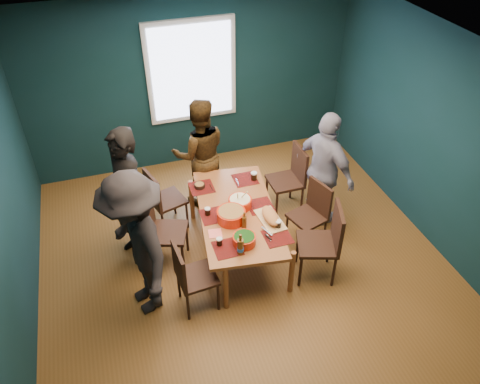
% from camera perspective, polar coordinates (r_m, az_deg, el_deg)
% --- Properties ---
extents(room, '(5.01, 5.01, 2.71)m').
position_cam_1_polar(room, '(5.40, -0.48, 3.87)').
color(room, brown).
rests_on(room, ground).
extents(dining_table, '(1.14, 1.92, 0.69)m').
position_cam_1_polar(dining_table, '(5.78, -0.35, -2.79)').
color(dining_table, brown).
rests_on(dining_table, floor).
extents(chair_left_far, '(0.53, 0.53, 0.94)m').
position_cam_1_polar(chair_left_far, '(6.27, -9.64, -0.58)').
color(chair_left_far, black).
rests_on(chair_left_far, floor).
extents(chair_left_mid, '(0.58, 0.58, 1.00)m').
position_cam_1_polar(chair_left_mid, '(5.76, -9.84, -4.17)').
color(chair_left_mid, black).
rests_on(chair_left_mid, floor).
extents(chair_left_near, '(0.45, 0.45, 0.92)m').
position_cam_1_polar(chair_left_near, '(5.23, -6.24, -9.84)').
color(chair_left_near, black).
rests_on(chair_left_near, floor).
extents(chair_right_far, '(0.45, 0.45, 0.99)m').
position_cam_1_polar(chair_right_far, '(6.57, 6.32, 2.12)').
color(chair_right_far, black).
rests_on(chair_right_far, floor).
extents(chair_right_mid, '(0.51, 0.51, 0.91)m').
position_cam_1_polar(chair_right_mid, '(6.08, 8.85, -2.13)').
color(chair_right_mid, black).
rests_on(chair_right_mid, floor).
extents(chair_right_near, '(0.59, 0.59, 1.03)m').
position_cam_1_polar(chair_right_near, '(5.60, 10.49, -5.54)').
color(chair_right_near, black).
rests_on(chair_right_near, floor).
extents(person_far_left, '(0.66, 0.79, 1.84)m').
position_cam_1_polar(person_far_left, '(5.71, -13.46, -0.74)').
color(person_far_left, black).
rests_on(person_far_left, floor).
extents(person_back, '(0.84, 0.68, 1.63)m').
position_cam_1_polar(person_back, '(6.56, -4.90, 4.69)').
color(person_back, black).
rests_on(person_back, floor).
extents(person_right, '(0.72, 1.06, 1.67)m').
position_cam_1_polar(person_right, '(6.26, 10.28, 2.57)').
color(person_right, white).
rests_on(person_right, floor).
extents(person_near_left, '(0.93, 1.30, 1.82)m').
position_cam_1_polar(person_near_left, '(5.08, -12.48, -6.48)').
color(person_near_left, black).
rests_on(person_near_left, floor).
extents(bowl_salad, '(0.34, 0.34, 0.14)m').
position_cam_1_polar(bowl_salad, '(5.56, -1.09, -2.83)').
color(bowl_salad, red).
rests_on(bowl_salad, dining_table).
extents(bowl_dumpling, '(0.29, 0.29, 0.27)m').
position_cam_1_polar(bowl_dumpling, '(5.76, 0.00, -1.25)').
color(bowl_dumpling, red).
rests_on(bowl_dumpling, dining_table).
extents(bowl_herbs, '(0.26, 0.26, 0.12)m').
position_cam_1_polar(bowl_herbs, '(5.27, 0.52, -5.80)').
color(bowl_herbs, red).
rests_on(bowl_herbs, dining_table).
extents(cutting_board, '(0.30, 0.59, 0.13)m').
position_cam_1_polar(cutting_board, '(5.57, 3.72, -3.04)').
color(cutting_board, tan).
rests_on(cutting_board, dining_table).
extents(small_bowl, '(0.14, 0.14, 0.06)m').
position_cam_1_polar(small_bowl, '(6.11, -4.96, 0.78)').
color(small_bowl, black).
rests_on(small_bowl, dining_table).
extents(beer_bottle_a, '(0.08, 0.08, 0.28)m').
position_cam_1_polar(beer_bottle_a, '(5.13, 0.05, -6.70)').
color(beer_bottle_a, '#4D2D0D').
rests_on(beer_bottle_a, dining_table).
extents(beer_bottle_b, '(0.06, 0.06, 0.22)m').
position_cam_1_polar(beer_bottle_b, '(5.45, 0.52, -3.64)').
color(beer_bottle_b, '#4D2D0D').
rests_on(beer_bottle_b, dining_table).
extents(cola_glass_a, '(0.07, 0.07, 0.10)m').
position_cam_1_polar(cola_glass_a, '(5.26, -2.53, -6.03)').
color(cola_glass_a, black).
rests_on(cola_glass_a, dining_table).
extents(cola_glass_b, '(0.08, 0.08, 0.11)m').
position_cam_1_polar(cola_glass_b, '(5.48, 4.67, -3.91)').
color(cola_glass_b, black).
rests_on(cola_glass_b, dining_table).
extents(cola_glass_c, '(0.08, 0.08, 0.12)m').
position_cam_1_polar(cola_glass_c, '(6.21, 1.71, 1.99)').
color(cola_glass_c, black).
rests_on(cola_glass_c, dining_table).
extents(cola_glass_d, '(0.07, 0.07, 0.10)m').
position_cam_1_polar(cola_glass_d, '(5.66, -3.97, -2.34)').
color(cola_glass_d, black).
rests_on(cola_glass_d, dining_table).
extents(napkin_a, '(0.16, 0.16, 0.00)m').
position_cam_1_polar(napkin_a, '(5.85, 2.95, -1.37)').
color(napkin_a, '#FF716B').
rests_on(napkin_a, dining_table).
extents(napkin_b, '(0.17, 0.17, 0.00)m').
position_cam_1_polar(napkin_b, '(5.44, -3.05, -5.05)').
color(napkin_b, '#FF716B').
rests_on(napkin_b, dining_table).
extents(napkin_c, '(0.13, 0.13, 0.00)m').
position_cam_1_polar(napkin_c, '(5.38, 5.38, -5.77)').
color(napkin_c, '#FF716B').
rests_on(napkin_c, dining_table).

